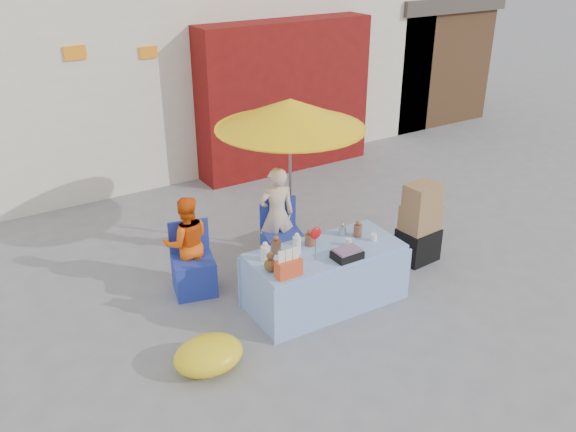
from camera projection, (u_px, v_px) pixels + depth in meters
ground at (317, 314)px, 6.94m from camera, size 80.00×80.00×0.00m
market_table at (325, 276)px, 7.01m from camera, size 1.84×0.90×1.10m
chair_left at (194, 272)px, 7.28m from camera, size 0.58×0.57×0.85m
chair_right at (283, 246)px, 7.88m from camera, size 0.58×0.57×0.85m
vendor_orange at (187, 243)px, 7.23m from camera, size 0.67×0.58×1.18m
vendor_beige at (277, 215)px, 7.81m from camera, size 0.53×0.42×1.29m
umbrella at (290, 114)px, 7.54m from camera, size 1.90×1.90×2.09m
box_stack at (419, 226)px, 7.87m from camera, size 0.51×0.43×1.08m
tarp_bundle at (208, 355)px, 6.02m from camera, size 0.87×0.79×0.32m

